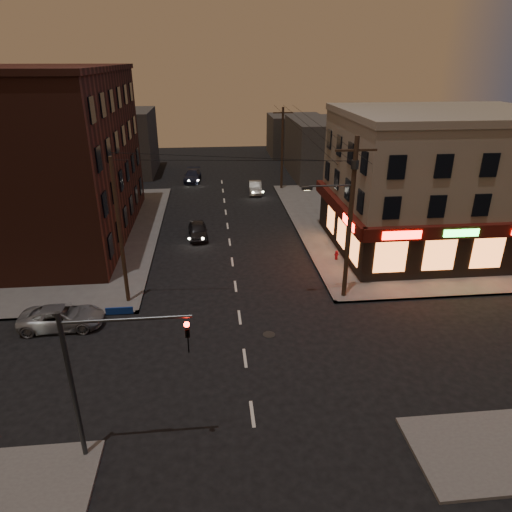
{
  "coord_description": "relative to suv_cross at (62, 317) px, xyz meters",
  "views": [
    {
      "loc": [
        -1.39,
        -19.22,
        14.14
      ],
      "look_at": [
        1.15,
        5.65,
        3.2
      ],
      "focal_mm": 32.0,
      "sensor_mm": 36.0,
      "label": 1
    }
  ],
  "objects": [
    {
      "name": "bg_building_nw",
      "position": [
        -2.93,
        38.0,
        3.36
      ],
      "size": [
        9.0,
        10.0,
        8.0
      ],
      "primitive_type": "cube",
      "color": "#3F3D3A",
      "rests_on": "ground"
    },
    {
      "name": "pizza_building",
      "position": [
        26.0,
        9.43,
        4.71
      ],
      "size": [
        15.85,
        12.85,
        10.5
      ],
      "color": "gray",
      "rests_on": "sidewalk_ne"
    },
    {
      "name": "utility_pole_main",
      "position": [
        16.75,
        1.8,
        5.12
      ],
      "size": [
        4.2,
        0.44,
        10.0
      ],
      "color": "#382619",
      "rests_on": "sidewalk_ne"
    },
    {
      "name": "sidewalk_ne",
      "position": [
        28.07,
        15.0,
        -0.56
      ],
      "size": [
        24.0,
        28.0,
        0.15
      ],
      "primitive_type": "cube",
      "color": "#514F4C",
      "rests_on": "ground"
    },
    {
      "name": "suv_cross",
      "position": [
        0.0,
        0.0,
        0.0
      ],
      "size": [
        4.62,
        2.19,
        1.27
      ],
      "primitive_type": "imported",
      "rotation": [
        0.0,
        0.0,
        1.59
      ],
      "color": "gray",
      "rests_on": "ground"
    },
    {
      "name": "sedan_far",
      "position": [
        6.5,
        32.78,
        0.03
      ],
      "size": [
        2.2,
        4.74,
        1.34
      ],
      "primitive_type": "imported",
      "rotation": [
        0.0,
        0.0,
        -0.07
      ],
      "color": "#1B2137",
      "rests_on": "ground"
    },
    {
      "name": "brick_apartment",
      "position": [
        -4.43,
        15.0,
        6.01
      ],
      "size": [
        12.0,
        20.0,
        13.0
      ],
      "primitive_type": "cube",
      "color": "#421E15",
      "rests_on": "sidewalk_nw"
    },
    {
      "name": "utility_pole_far",
      "position": [
        16.87,
        28.0,
        4.01
      ],
      "size": [
        0.26,
        0.26,
        9.0
      ],
      "primitive_type": "cylinder",
      "color": "#382619",
      "rests_on": "sidewalk_ne"
    },
    {
      "name": "bg_building_ne_b",
      "position": [
        22.07,
        48.0,
        2.36
      ],
      "size": [
        8.0,
        8.0,
        6.0
      ],
      "primitive_type": "cube",
      "color": "#3F3D3A",
      "rests_on": "ground"
    },
    {
      "name": "fire_hydrant",
      "position": [
        17.87,
        7.35,
        -0.1
      ],
      "size": [
        0.32,
        0.32,
        0.71
      ],
      "rotation": [
        0.0,
        0.0,
        0.16
      ],
      "color": "maroon",
      "rests_on": "sidewalk_ne"
    },
    {
      "name": "bg_building_ne_a",
      "position": [
        24.07,
        34.0,
        2.86
      ],
      "size": [
        10.0,
        12.0,
        7.0
      ],
      "primitive_type": "cube",
      "color": "#3F3D3A",
      "rests_on": "ground"
    },
    {
      "name": "sidewalk_nw",
      "position": [
        -7.93,
        15.0,
        -0.56
      ],
      "size": [
        24.0,
        28.0,
        0.15
      ],
      "primitive_type": "cube",
      "color": "#514F4C",
      "rests_on": "ground"
    },
    {
      "name": "ground",
      "position": [
        10.07,
        -4.0,
        -0.64
      ],
      "size": [
        120.0,
        120.0,
        0.0
      ],
      "primitive_type": "plane",
      "color": "black",
      "rests_on": "ground"
    },
    {
      "name": "sedan_near",
      "position": [
        7.44,
        13.32,
        0.02
      ],
      "size": [
        1.82,
        3.96,
        1.32
      ],
      "primitive_type": "imported",
      "rotation": [
        0.0,
        0.0,
        0.07
      ],
      "color": "black",
      "rests_on": "ground"
    },
    {
      "name": "traffic_signal",
      "position": [
        4.5,
        -9.6,
        3.52
      ],
      "size": [
        4.49,
        0.32,
        6.47
      ],
      "color": "#333538",
      "rests_on": "ground"
    },
    {
      "name": "utility_pole_west",
      "position": [
        3.27,
        2.5,
        4.01
      ],
      "size": [
        0.24,
        0.24,
        9.0
      ],
      "primitive_type": "cylinder",
      "color": "#382619",
      "rests_on": "sidewalk_nw"
    },
    {
      "name": "sedan_mid",
      "position": [
        13.68,
        26.62,
        0.02
      ],
      "size": [
        1.6,
        4.05,
        1.31
      ],
      "primitive_type": "imported",
      "rotation": [
        0.0,
        0.0,
        -0.05
      ],
      "color": "slate",
      "rests_on": "ground"
    }
  ]
}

